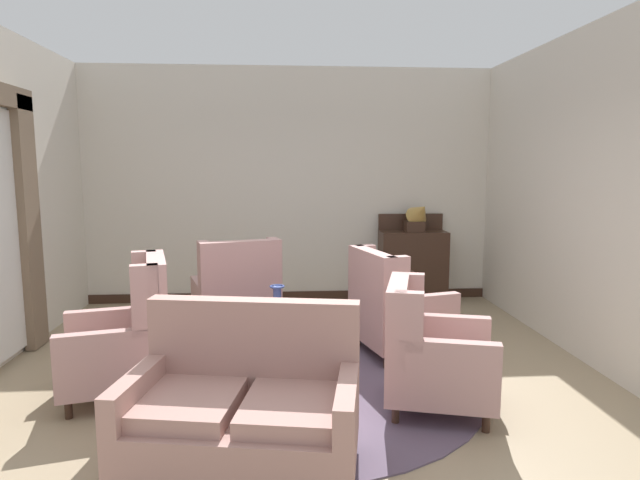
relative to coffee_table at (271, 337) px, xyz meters
name	(u,v)px	position (x,y,z in m)	size (l,w,h in m)	color
ground	(299,396)	(0.22, -0.32, -0.39)	(8.89, 8.89, 0.00)	#9E896B
wall_back	(290,186)	(0.22, 2.85, 1.18)	(5.66, 0.08, 3.13)	silver
wall_right	(575,194)	(2.97, 0.63, 1.18)	(0.08, 4.44, 3.13)	silver
baseboard_back	(291,296)	(0.22, 2.80, -0.33)	(5.50, 0.03, 0.12)	#382319
area_rug	(297,380)	(0.22, -0.02, -0.38)	(3.15, 3.15, 0.01)	#5B4C60
coffee_table	(271,337)	(0.00, 0.00, 0.00)	(0.99, 0.99, 0.46)	#382319
porcelain_vase	(277,310)	(0.05, 0.03, 0.23)	(0.15, 0.15, 0.37)	#384C93
settee	(244,406)	(-0.14, -1.36, 0.02)	(1.48, 1.05, 0.99)	tan
armchair_far_left	(237,297)	(-0.39, 1.25, 0.05)	(1.04, 1.07, 1.08)	tan
armchair_near_window	(430,355)	(1.20, -0.62, 0.04)	(0.95, 0.93, 0.98)	tan
armchair_foreground_right	(128,339)	(-1.14, -0.19, 0.08)	(0.97, 0.94, 1.12)	tan
armchair_beside_settee	(394,310)	(1.18, 0.58, 0.06)	(0.97, 1.00, 1.04)	tan
side_table	(387,294)	(1.28, 1.40, 0.02)	(0.59, 0.59, 0.66)	#382319
sideboard	(413,263)	(1.86, 2.56, 0.16)	(0.88, 0.40, 1.19)	#382319
gramophone	(419,216)	(1.90, 2.48, 0.80)	(0.38, 0.45, 0.47)	#382319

